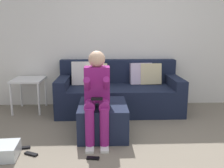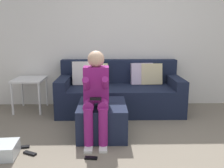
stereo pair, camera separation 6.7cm
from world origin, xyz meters
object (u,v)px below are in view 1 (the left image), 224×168
Objects in this scene: remote_under_side_table at (22,148)px; person_seated at (97,92)px; remote_by_storage_bin at (31,154)px; storage_bin at (1,151)px; side_table at (29,83)px; remote_near_ottoman at (93,158)px; couch_sectional at (119,92)px; ottoman at (103,119)px.

person_seated is at bearing 3.37° from remote_under_side_table.
storage_bin is at bearing -143.84° from remote_by_storage_bin.
remote_near_ottoman is at bearing -56.74° from side_table.
remote_by_storage_bin is (-0.72, 0.13, 0.00)m from remote_near_ottoman.
ottoman is (-0.29, -1.06, -0.12)m from couch_sectional.
storage_bin is (-1.09, -0.44, -0.57)m from person_seated.
couch_sectional is 5.57× the size of storage_bin.
person_seated is 1.31m from storage_bin.
remote_under_side_table is (-0.15, 0.16, 0.00)m from remote_by_storage_bin.
ottoman is 1.10m from remote_under_side_table.
person_seated is at bearing 21.96° from storage_bin.
person_seated is 1.07m from remote_by_storage_bin.
remote_under_side_table is (-1.28, -1.48, -0.33)m from couch_sectional.
couch_sectional is at bearing 49.43° from storage_bin.
side_table is at bearing 131.54° from remote_near_ottoman.
couch_sectional is 1.85m from remote_near_ottoman.
ottoman is 0.48m from person_seated.
remote_near_ottoman is (1.05, -0.08, -0.07)m from storage_bin.
remote_near_ottoman is 0.92m from remote_under_side_table.
remote_near_ottoman is at bearing -28.72° from remote_under_side_table.
ottoman is 2.08× the size of storage_bin.
side_table is (-0.15, 1.74, 0.42)m from storage_bin.
remote_near_ottoman is (-0.41, -1.77, -0.33)m from couch_sectional.
storage_bin is 2.70× the size of remote_near_ottoman.
person_seated reaches higher than side_table.
couch_sectional is 1.34m from person_seated.
person_seated reaches higher than ottoman.
side_table is (-1.31, 1.11, 0.28)m from ottoman.
storage_bin is at bearing -151.39° from ottoman.
ottoman is 0.75m from remote_near_ottoman.
ottoman is 1.04m from remote_by_storage_bin.
side_table is at bearing 178.32° from couch_sectional.
person_seated reaches higher than remote_near_ottoman.
remote_near_ottoman and remote_by_storage_bin have the same top height.
side_table is 3.00× the size of remote_under_side_table.
storage_bin is at bearing -85.20° from side_table.
storage_bin is 1.80m from side_table.
remote_by_storage_bin is at bearing 8.83° from storage_bin.
storage_bin is at bearing -158.04° from person_seated.
side_table reaches higher than remote_by_storage_bin.
person_seated is at bearing -106.02° from couch_sectional.
ottoman is 5.61× the size of remote_near_ottoman.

